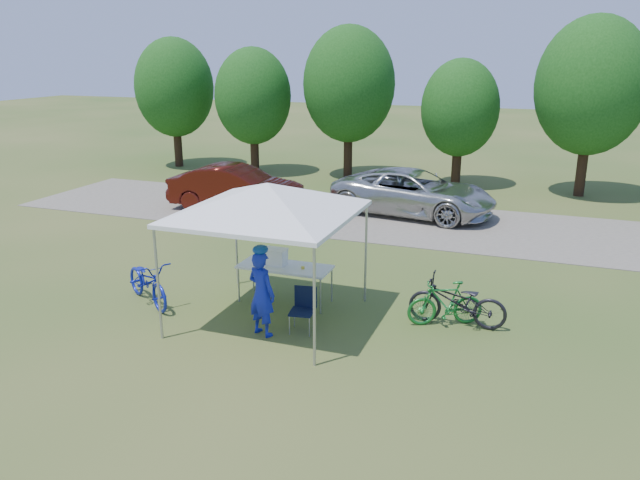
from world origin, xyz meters
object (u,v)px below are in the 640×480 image
at_px(minivan, 414,192).
at_px(cooler, 275,257).
at_px(folding_chair, 304,305).
at_px(bike_dark, 457,302).
at_px(folding_table, 285,268).
at_px(cyclist, 262,294).
at_px(bike_green, 445,303).
at_px(sedan, 237,188).
at_px(bike_blue, 148,281).

bearing_deg(minivan, cooler, -179.94).
xyz_separation_m(folding_chair, bike_dark, (2.68, 1.19, -0.01)).
distance_m(folding_table, cooler, 0.31).
bearing_deg(cooler, bike_dark, 0.47).
xyz_separation_m(cyclist, bike_green, (3.11, 1.61, -0.37)).
bearing_deg(bike_green, folding_chair, -89.90).
xyz_separation_m(cooler, bike_dark, (3.78, 0.03, -0.48)).
relative_size(bike_dark, minivan, 0.36).
xyz_separation_m(cyclist, sedan, (-4.84, 8.28, -0.06)).
height_order(cyclist, bike_blue, cyclist).
relative_size(bike_green, minivan, 0.28).
distance_m(bike_green, minivan, 8.41).
relative_size(folding_table, minivan, 0.37).
bearing_deg(cooler, folding_chair, -46.53).
distance_m(cyclist, sedan, 9.59).
relative_size(folding_table, bike_blue, 1.05).
bearing_deg(bike_blue, bike_green, -47.41).
bearing_deg(bike_dark, sedan, -130.32).
xyz_separation_m(folding_chair, cyclist, (-0.65, -0.45, 0.32)).
bearing_deg(folding_table, bike_green, 0.02).
bearing_deg(cooler, cyclist, -74.39).
bearing_deg(bike_dark, bike_green, -83.59).
bearing_deg(folding_chair, bike_green, 16.62).
xyz_separation_m(folding_chair, bike_green, (2.46, 1.16, -0.05)).
distance_m(bike_blue, bike_green, 6.08).
bearing_deg(sedan, bike_blue, -168.41).
height_order(folding_chair, cooler, cooler).
relative_size(cooler, bike_dark, 0.26).
xyz_separation_m(bike_blue, bike_dark, (6.20, 1.10, 0.00)).
relative_size(cooler, sedan, 0.11).
height_order(cyclist, bike_green, cyclist).
bearing_deg(folding_table, folding_chair, -52.83).
bearing_deg(bike_blue, sedan, 46.66).
xyz_separation_m(folding_chair, cooler, (-1.09, 1.15, 0.48)).
height_order(cooler, bike_dark, cooler).
bearing_deg(cyclist, folding_chair, -126.04).
bearing_deg(folding_chair, bike_dark, 15.31).
relative_size(cyclist, minivan, 0.31).
bearing_deg(cooler, bike_blue, -156.12).
xyz_separation_m(cooler, sedan, (-4.39, 6.67, -0.22)).
bearing_deg(sedan, folding_chair, -147.64).
distance_m(cyclist, bike_dark, 3.72).
xyz_separation_m(bike_green, sedan, (-7.95, 6.67, 0.31)).
bearing_deg(sedan, cyclist, -152.35).
bearing_deg(bike_blue, cyclist, -68.07).
bearing_deg(sedan, bike_green, -132.69).
bearing_deg(bike_blue, cooler, -33.72).
bearing_deg(bike_green, sedan, -155.07).
relative_size(bike_green, bike_dark, 0.79).
bearing_deg(minivan, sedan, 112.57).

